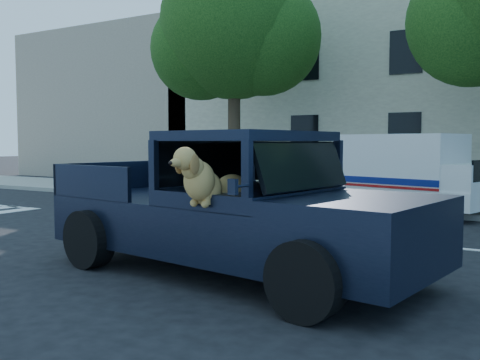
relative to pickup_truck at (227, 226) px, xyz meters
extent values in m
plane|color=black|center=(-1.79, 0.18, -0.69)|extent=(120.00, 120.00, 0.00)
cube|color=gray|center=(-1.79, 9.38, -0.61)|extent=(60.00, 4.00, 0.15)
cylinder|color=#332619|center=(-5.79, 9.78, 1.51)|extent=(0.44, 0.44, 4.40)
sphere|color=black|center=(-5.79, 9.78, 5.31)|extent=(5.20, 5.20, 5.20)
sphere|color=black|center=(-6.99, 9.48, 4.51)|extent=(3.60, 3.60, 3.60)
sphere|color=black|center=(-4.79, 10.08, 4.81)|extent=(4.00, 4.00, 4.00)
sphere|color=black|center=(2.01, 9.48, 4.51)|extent=(3.60, 3.60, 3.60)
cube|color=beige|center=(1.21, 16.68, 3.81)|extent=(26.00, 6.00, 9.00)
cube|color=tan|center=(-16.79, 16.68, 3.31)|extent=(12.00, 6.00, 8.00)
cube|color=black|center=(0.09, 0.01, 0.00)|extent=(5.96, 3.04, 0.72)
cube|color=black|center=(2.10, -0.30, 0.45)|extent=(1.96, 2.42, 0.18)
cube|color=black|center=(0.37, -0.03, 1.28)|extent=(2.00, 2.34, 0.13)
cube|color=black|center=(1.24, -0.17, 0.90)|extent=(0.57, 1.90, 0.62)
cube|color=black|center=(0.51, -0.55, 0.21)|extent=(0.69, 0.69, 0.42)
cube|color=black|center=(1.02, -1.52, 0.71)|extent=(0.12, 0.07, 0.18)
cube|color=silver|center=(0.81, 7.81, -0.19)|extent=(4.16, 2.71, 0.46)
cube|color=silver|center=(0.46, 7.91, 0.73)|extent=(3.46, 2.51, 1.37)
cube|color=silver|center=(2.26, 7.40, 0.36)|extent=(1.25, 1.85, 0.64)
cube|color=navy|center=(0.22, 7.06, 0.23)|extent=(3.00, 0.85, 0.16)
cube|color=#9E0F0F|center=(0.22, 7.06, 0.08)|extent=(3.00, 0.85, 0.06)
camera|label=1|loc=(4.03, -6.47, 1.19)|focal=40.00mm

